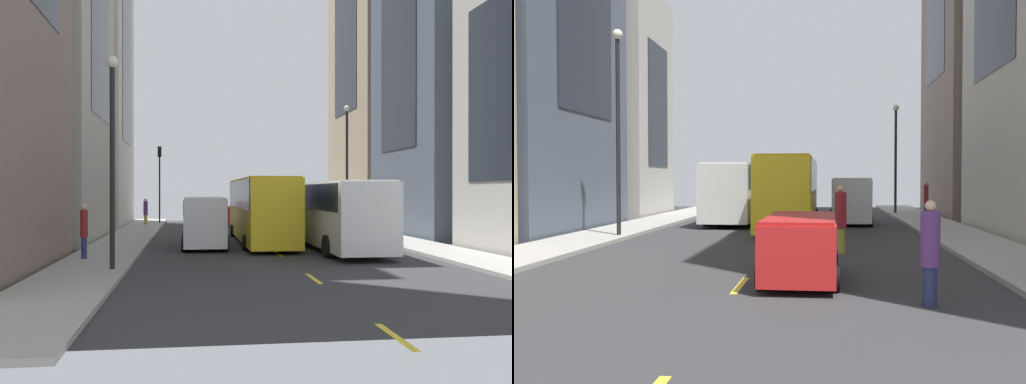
{
  "view_description": "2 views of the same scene",
  "coord_description": "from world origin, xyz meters",
  "views": [
    {
      "loc": [
        4.06,
        31.07,
        2.9
      ],
      "look_at": [
        0.18,
        0.18,
        2.84
      ],
      "focal_mm": 37.12,
      "sensor_mm": 36.0,
      "label": 1
    },
    {
      "loc": [
        2.09,
        -26.78,
        2.58
      ],
      "look_at": [
        -1.27,
        4.54,
        1.76
      ],
      "focal_mm": 38.12,
      "sensor_mm": 36.0,
      "label": 2
    }
  ],
  "objects": [
    {
      "name": "building_east_0",
      "position": [
        13.62,
        -15.01,
        15.43
      ],
      "size": [
        8.57,
        11.07,
        30.86
      ],
      "color": "beige",
      "rests_on": "ground"
    },
    {
      "name": "car_red_0",
      "position": [
        1.4,
        -13.16,
        0.96
      ],
      "size": [
        1.91,
        4.16,
        1.62
      ],
      "color": "red",
      "rests_on": "ground"
    },
    {
      "name": "traffic_light_near_corner",
      "position": [
        6.68,
        -15.79,
        4.71
      ],
      "size": [
        0.32,
        0.44,
        6.65
      ],
      "color": "black",
      "rests_on": "ground"
    },
    {
      "name": "pedestrian_crossing_near",
      "position": [
        4.13,
        -15.65,
        1.12
      ],
      "size": [
        0.39,
        0.39,
        2.13
      ],
      "rotation": [
        0.0,
        0.0,
        0.03
      ],
      "color": "navy",
      "rests_on": "ground"
    },
    {
      "name": "lane_stripe_1",
      "position": [
        0.0,
        -14.0,
        0.01
      ],
      "size": [
        0.16,
        2.0,
        0.01
      ],
      "primitive_type": "cube",
      "color": "yellow",
      "rests_on": "ground"
    },
    {
      "name": "lane_stripe_4",
      "position": [
        0.0,
        7.0,
        0.01
      ],
      "size": [
        0.16,
        2.0,
        0.01
      ],
      "primitive_type": "cube",
      "color": "yellow",
      "rests_on": "ground"
    },
    {
      "name": "ground_plane",
      "position": [
        0.0,
        0.0,
        0.0
      ],
      "size": [
        42.35,
        42.35,
        0.0
      ],
      "primitive_type": "plane",
      "color": "#333335"
    },
    {
      "name": "lane_stripe_5",
      "position": [
        0.0,
        14.0,
        0.01
      ],
      "size": [
        0.16,
        2.0,
        0.01
      ],
      "primitive_type": "cube",
      "color": "yellow",
      "rests_on": "ground"
    },
    {
      "name": "sidewalk_east",
      "position": [
        7.72,
        0.0,
        0.07
      ],
      "size": [
        2.9,
        44.0,
        0.15
      ],
      "primitive_type": "cube",
      "color": "#9E9B93",
      "rests_on": "ground"
    },
    {
      "name": "streetlamp_far",
      "position": [
        -6.78,
        -4.54,
        5.34
      ],
      "size": [
        0.44,
        0.44,
        8.7
      ],
      "color": "black",
      "rests_on": "ground"
    },
    {
      "name": "city_bus_white",
      "position": [
        -3.12,
        5.19,
        2.01
      ],
      "size": [
        2.8,
        11.45,
        3.35
      ],
      "color": "silver",
      "rests_on": "ground"
    },
    {
      "name": "lane_stripe_6",
      "position": [
        0.0,
        21.0,
        0.01
      ],
      "size": [
        0.16,
        2.0,
        0.01
      ],
      "primitive_type": "cube",
      "color": "yellow",
      "rests_on": "ground"
    },
    {
      "name": "lane_stripe_0",
      "position": [
        0.0,
        -21.0,
        0.01
      ],
      "size": [
        0.16,
        2.0,
        0.01
      ],
      "primitive_type": "cube",
      "color": "yellow",
      "rests_on": "ground"
    },
    {
      "name": "delivery_van_white",
      "position": [
        3.33,
        3.98,
        1.51
      ],
      "size": [
        2.25,
        5.11,
        2.58
      ],
      "color": "white",
      "rests_on": "ground"
    },
    {
      "name": "building_west_1",
      "position": [
        -14.28,
        -1.87,
        12.47
      ],
      "size": [
        9.91,
        10.33,
        24.94
      ],
      "color": "#4C5666",
      "rests_on": "ground"
    },
    {
      "name": "streetlamp_near",
      "position": [
        6.78,
        11.93,
        4.72
      ],
      "size": [
        0.44,
        0.44,
        7.53
      ],
      "color": "black",
      "rests_on": "ground"
    },
    {
      "name": "pedestrian_waiting_curb",
      "position": [
        8.33,
        8.85,
        1.37
      ],
      "size": [
        0.3,
        0.3,
        2.23
      ],
      "rotation": [
        0.0,
        0.0,
        0.52
      ],
      "color": "navy",
      "rests_on": "ground"
    },
    {
      "name": "streetcar_yellow",
      "position": [
        0.14,
        1.55,
        2.12
      ],
      "size": [
        2.7,
        12.49,
        3.59
      ],
      "color": "yellow",
      "rests_on": "ground"
    },
    {
      "name": "lane_stripe_2",
      "position": [
        0.0,
        -7.0,
        0.01
      ],
      "size": [
        0.16,
        2.0,
        0.01
      ],
      "primitive_type": "cube",
      "color": "yellow",
      "rests_on": "ground"
    },
    {
      "name": "pedestrian_crossing_mid",
      "position": [
        2.51,
        -8.18,
        1.23
      ],
      "size": [
        0.4,
        0.4,
        2.32
      ],
      "rotation": [
        0.0,
        0.0,
        6.06
      ],
      "color": "gold",
      "rests_on": "ground"
    },
    {
      "name": "sidewalk_west",
      "position": [
        -7.72,
        0.0,
        0.07
      ],
      "size": [
        2.9,
        44.0,
        0.15
      ],
      "primitive_type": "cube",
      "color": "#9E9B93",
      "rests_on": "ground"
    },
    {
      "name": "pedestrian_walking_far",
      "position": [
        7.69,
        -13.53,
        1.28
      ],
      "size": [
        0.36,
        0.36,
        2.14
      ],
      "rotation": [
        0.0,
        0.0,
        3.87
      ],
      "color": "gold",
      "rests_on": "ground"
    },
    {
      "name": "lane_stripe_3",
      "position": [
        0.0,
        0.0,
        0.01
      ],
      "size": [
        0.16,
        2.0,
        0.01
      ],
      "primitive_type": "cube",
      "color": "yellow",
      "rests_on": "ground"
    }
  ]
}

